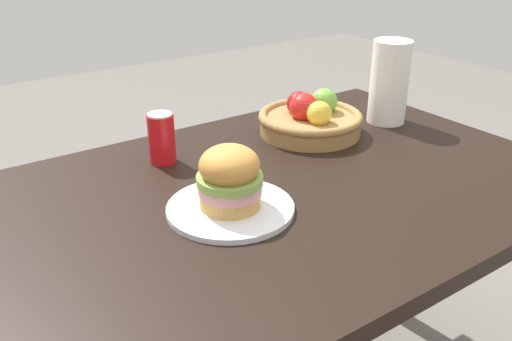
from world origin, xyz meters
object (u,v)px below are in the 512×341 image
plate (230,208)px  fruit_basket (310,119)px  sandwich (230,177)px  soda_can (162,138)px  paper_towel_roll (389,82)px

plate → fruit_basket: (0.42, 0.25, 0.04)m
fruit_basket → sandwich: bearing=-149.5°
soda_can → fruit_basket: soda_can is taller
soda_can → fruit_basket: size_ratio=0.43×
sandwich → fruit_basket: (0.42, 0.25, -0.03)m
fruit_basket → plate: bearing=-149.5°
plate → paper_towel_roll: paper_towel_roll is taller
fruit_basket → soda_can: bearing=172.1°
sandwich → plate: bearing=0.0°
sandwich → paper_towel_roll: size_ratio=0.57×
plate → paper_towel_roll: 0.71m
soda_can → paper_towel_roll: paper_towel_roll is taller
plate → soda_can: (-0.00, 0.31, 0.06)m
plate → soda_can: 0.31m
plate → sandwich: 0.07m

